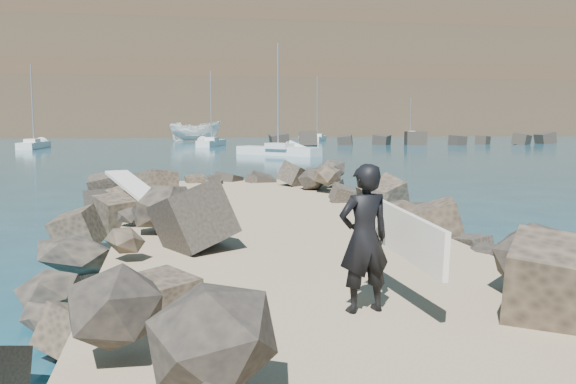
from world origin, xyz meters
The scene contains 14 objects.
ground centered at (0.00, 0.00, 0.00)m, with size 800.00×800.00×0.00m, color #0F384C.
jetty centered at (0.00, -2.00, 0.30)m, with size 6.00×26.00×0.60m, color #8C7759.
riprap_left centered at (-2.90, -1.50, 0.50)m, with size 2.60×22.00×1.00m, color black.
riprap_right centered at (2.90, -1.50, 0.50)m, with size 2.60×22.00×1.00m, color black.
breakwater_secondary centered at (35.00, 55.00, 0.60)m, with size 52.00×4.00×1.20m, color black.
headland centered at (10.00, 160.00, 16.00)m, with size 360.00×140.00×32.00m, color #2D4919.
surfboard_resting centered at (-2.91, 4.19, 1.04)m, with size 0.59×2.36×0.08m, color silver.
boat_imported centered at (1.17, 73.43, 1.30)m, with size 2.54×6.75×2.61m, color silver.
surfer_with_board centered at (0.18, -5.07, 1.44)m, with size 0.89×2.06×1.66m.
sailboat_c centered at (6.29, 37.90, 0.35)m, with size 6.15×6.49×8.82m.
sailboat_a centered at (-15.03, 53.51, 0.35)m, with size 1.97×6.83×8.16m.
sailboat_d centered at (16.98, 70.89, 0.35)m, with size 4.07×7.23×8.61m.
sailboat_b centered at (2.20, 56.15, 0.35)m, with size 3.55×6.69×7.99m.
sailboat_f centered at (37.08, 89.43, 0.35)m, with size 1.80×5.39×6.57m.
Camera 1 is at (-1.96, -11.80, 2.73)m, focal length 40.00 mm.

